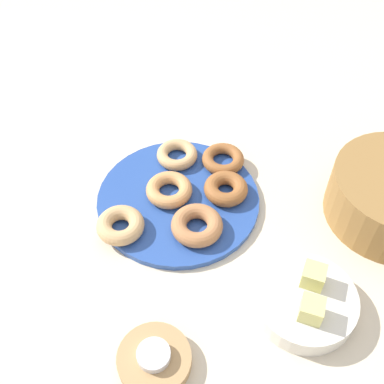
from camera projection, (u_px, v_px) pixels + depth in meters
The scene contains 13 objects.
ground_plane at pixel (178, 201), 0.95m from camera, with size 2.40×2.40×0.00m, color beige.
donut_plate at pixel (178, 199), 0.95m from camera, with size 0.32×0.32×0.01m, color #284C9E.
donut_0 at pixel (223, 159), 0.99m from camera, with size 0.09×0.09×0.02m, color #995B2D.
donut_1 at pixel (197, 225), 0.88m from camera, with size 0.10×0.10×0.03m, color #B27547.
donut_2 at pixel (120, 225), 0.88m from camera, with size 0.09×0.09×0.03m, color tan.
donut_3 at pixel (168, 191), 0.94m from camera, with size 0.09×0.09×0.03m, color tan.
donut_4 at pixel (177, 155), 1.00m from camera, with size 0.09×0.09×0.02m, color tan.
donut_5 at pixel (226, 189), 0.94m from camera, with size 0.09×0.09×0.03m, color #995B2D.
candle_holder at pixel (154, 360), 0.73m from camera, with size 0.11×0.11×0.02m, color tan.
tealight at pixel (154, 355), 0.72m from camera, with size 0.05×0.05×0.01m, color silver.
fruit_bowl at pixel (305, 302), 0.79m from camera, with size 0.17×0.17×0.04m, color silver.
melon_chunk_left at pixel (313, 276), 0.78m from camera, with size 0.04×0.04×0.04m, color #DBD67A.
melon_chunk_right at pixel (312, 309), 0.74m from camera, with size 0.04×0.04×0.04m, color #DBD67A.
Camera 1 is at (0.54, 0.27, 0.73)m, focal length 44.71 mm.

